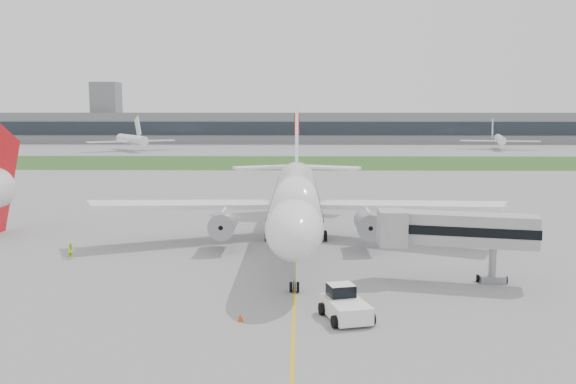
{
  "coord_description": "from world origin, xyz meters",
  "views": [
    {
      "loc": [
        0.42,
        -68.42,
        15.59
      ],
      "look_at": [
        -0.86,
        2.0,
        6.47
      ],
      "focal_mm": 40.0,
      "sensor_mm": 36.0,
      "label": 1
    }
  ],
  "objects_px": {
    "pushback_tug": "(345,304)",
    "ground_crew_near": "(354,301)",
    "airliner": "(296,196)",
    "jet_bridge": "(452,230)"
  },
  "relations": [
    {
      "from": "pushback_tug",
      "to": "ground_crew_near",
      "type": "height_order",
      "value": "pushback_tug"
    },
    {
      "from": "pushback_tug",
      "to": "jet_bridge",
      "type": "xyz_separation_m",
      "value": [
        10.31,
        10.52,
        3.69
      ]
    },
    {
      "from": "jet_bridge",
      "to": "ground_crew_near",
      "type": "xyz_separation_m",
      "value": [
        -9.48,
        -9.2,
        -3.87
      ]
    },
    {
      "from": "jet_bridge",
      "to": "ground_crew_near",
      "type": "height_order",
      "value": "jet_bridge"
    },
    {
      "from": "airliner",
      "to": "pushback_tug",
      "type": "relative_size",
      "value": 10.37
    },
    {
      "from": "airliner",
      "to": "ground_crew_near",
      "type": "xyz_separation_m",
      "value": [
        4.66,
        -25.41,
        -4.74
      ]
    },
    {
      "from": "jet_bridge",
      "to": "ground_crew_near",
      "type": "relative_size",
      "value": 7.67
    },
    {
      "from": "pushback_tug",
      "to": "airliner",
      "type": "bearing_deg",
      "value": 82.95
    },
    {
      "from": "airliner",
      "to": "ground_crew_near",
      "type": "height_order",
      "value": "airliner"
    },
    {
      "from": "airliner",
      "to": "pushback_tug",
      "type": "bearing_deg",
      "value": -81.85
    }
  ]
}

